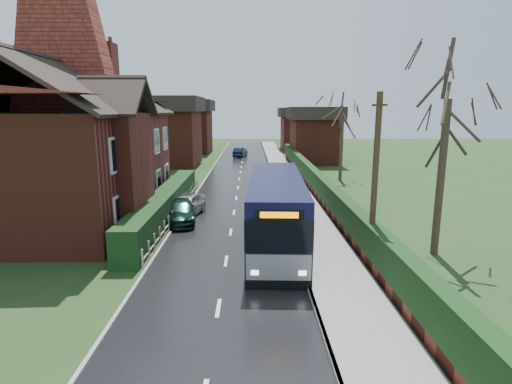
{
  "coord_description": "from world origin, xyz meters",
  "views": [
    {
      "loc": [
        1.03,
        -17.59,
        6.13
      ],
      "look_at": [
        1.31,
        3.51,
        1.8
      ],
      "focal_mm": 28.0,
      "sensor_mm": 36.0,
      "label": 1
    }
  ],
  "objects_px": {
    "car_silver": "(186,205)",
    "bus_stop_sign": "(290,193)",
    "brick_house": "(75,142)",
    "telegraph_pole": "(375,182)",
    "bus": "(276,211)",
    "car_green": "(180,212)"
  },
  "relations": [
    {
      "from": "car_green",
      "to": "telegraph_pole",
      "type": "distance_m",
      "value": 11.27
    },
    {
      "from": "bus_stop_sign",
      "to": "bus",
      "type": "bearing_deg",
      "value": -128.84
    },
    {
      "from": "bus",
      "to": "telegraph_pole",
      "type": "xyz_separation_m",
      "value": [
        3.6,
        -2.94,
        1.89
      ]
    },
    {
      "from": "brick_house",
      "to": "bus_stop_sign",
      "type": "distance_m",
      "value": 12.27
    },
    {
      "from": "bus",
      "to": "car_silver",
      "type": "distance_m",
      "value": 7.09
    },
    {
      "from": "car_silver",
      "to": "bus_stop_sign",
      "type": "xyz_separation_m",
      "value": [
        6.0,
        -1.32,
        0.99
      ]
    },
    {
      "from": "brick_house",
      "to": "telegraph_pole",
      "type": "relative_size",
      "value": 2.14
    },
    {
      "from": "brick_house",
      "to": "car_green",
      "type": "relative_size",
      "value": 3.54
    },
    {
      "from": "brick_house",
      "to": "car_green",
      "type": "xyz_separation_m",
      "value": [
        5.83,
        -0.78,
        -3.78
      ]
    },
    {
      "from": "brick_house",
      "to": "bus_stop_sign",
      "type": "relative_size",
      "value": 5.84
    },
    {
      "from": "bus_stop_sign",
      "to": "telegraph_pole",
      "type": "bearing_deg",
      "value": -91.78
    },
    {
      "from": "car_silver",
      "to": "car_green",
      "type": "height_order",
      "value": "car_silver"
    },
    {
      "from": "car_green",
      "to": "car_silver",
      "type": "bearing_deg",
      "value": 78.87
    },
    {
      "from": "brick_house",
      "to": "car_silver",
      "type": "relative_size",
      "value": 3.77
    },
    {
      "from": "car_silver",
      "to": "car_green",
      "type": "distance_m",
      "value": 1.32
    },
    {
      "from": "car_silver",
      "to": "bus_stop_sign",
      "type": "height_order",
      "value": "bus_stop_sign"
    },
    {
      "from": "bus_stop_sign",
      "to": "telegraph_pole",
      "type": "distance_m",
      "value": 7.28
    },
    {
      "from": "car_green",
      "to": "telegraph_pole",
      "type": "xyz_separation_m",
      "value": [
        8.7,
        -6.57,
        2.85
      ]
    },
    {
      "from": "bus",
      "to": "car_green",
      "type": "bearing_deg",
      "value": 147.0
    },
    {
      "from": "bus",
      "to": "car_green",
      "type": "relative_size",
      "value": 2.52
    },
    {
      "from": "bus",
      "to": "car_silver",
      "type": "xyz_separation_m",
      "value": [
        -5.0,
        4.94,
        -0.89
      ]
    },
    {
      "from": "car_silver",
      "to": "bus",
      "type": "bearing_deg",
      "value": -33.02
    }
  ]
}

